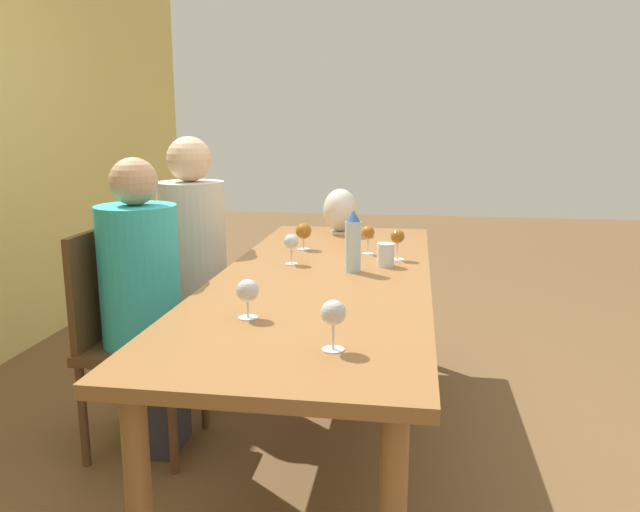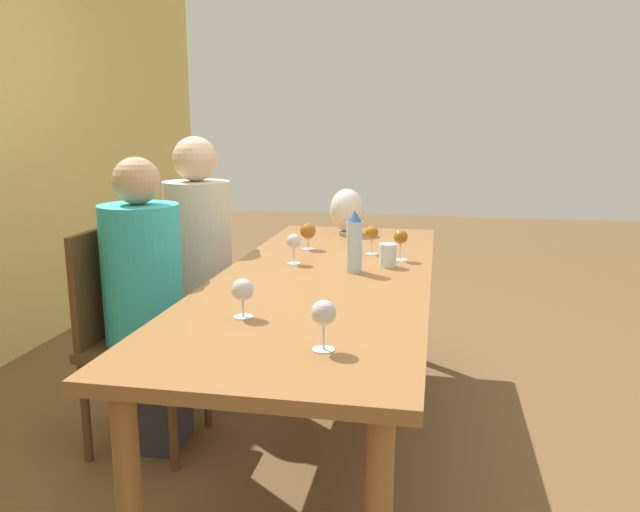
% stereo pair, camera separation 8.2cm
% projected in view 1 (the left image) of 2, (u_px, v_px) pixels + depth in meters
% --- Properties ---
extents(ground_plane, '(14.00, 14.00, 0.00)m').
position_uv_depth(ground_plane, '(324.00, 444.00, 2.73)').
color(ground_plane, brown).
extents(dining_table, '(2.37, 0.87, 0.76)m').
position_uv_depth(dining_table, '(324.00, 292.00, 2.59)').
color(dining_table, '#936033').
rests_on(dining_table, ground_plane).
extents(water_bottle, '(0.07, 0.07, 0.26)m').
position_uv_depth(water_bottle, '(353.00, 242.00, 2.60)').
color(water_bottle, silver).
rests_on(water_bottle, dining_table).
extents(water_tumbler, '(0.08, 0.08, 0.10)m').
position_uv_depth(water_tumbler, '(385.00, 255.00, 2.71)').
color(water_tumbler, silver).
rests_on(water_tumbler, dining_table).
extents(vase, '(0.19, 0.19, 0.25)m').
position_uv_depth(vase, '(340.00, 210.00, 3.49)').
color(vase, silver).
rests_on(vase, dining_table).
extents(wine_glass_0, '(0.07, 0.07, 0.13)m').
position_uv_depth(wine_glass_0, '(291.00, 242.00, 2.74)').
color(wine_glass_0, silver).
rests_on(wine_glass_0, dining_table).
extents(wine_glass_1, '(0.07, 0.07, 0.14)m').
position_uv_depth(wine_glass_1, '(333.00, 314.00, 1.70)').
color(wine_glass_1, silver).
rests_on(wine_glass_1, dining_table).
extents(wine_glass_2, '(0.08, 0.08, 0.13)m').
position_uv_depth(wine_glass_2, '(304.00, 232.00, 3.06)').
color(wine_glass_2, silver).
rests_on(wine_glass_2, dining_table).
extents(wine_glass_3, '(0.07, 0.07, 0.13)m').
position_uv_depth(wine_glass_3, '(247.00, 291.00, 1.98)').
color(wine_glass_3, silver).
rests_on(wine_glass_3, dining_table).
extents(wine_glass_4, '(0.07, 0.07, 0.14)m').
position_uv_depth(wine_glass_4, '(397.00, 238.00, 2.83)').
color(wine_glass_4, silver).
rests_on(wine_glass_4, dining_table).
extents(wine_glass_5, '(0.06, 0.06, 0.14)m').
position_uv_depth(wine_glass_5, '(368.00, 233.00, 2.96)').
color(wine_glass_5, silver).
rests_on(wine_glass_5, dining_table).
extents(chair_near, '(0.44, 0.44, 0.94)m').
position_uv_depth(chair_near, '(127.00, 333.00, 2.62)').
color(chair_near, brown).
rests_on(chair_near, ground_plane).
extents(chair_far, '(0.44, 0.44, 0.94)m').
position_uv_depth(chair_far, '(182.00, 293.00, 3.23)').
color(chair_far, brown).
rests_on(chair_far, ground_plane).
extents(person_near, '(0.33, 0.33, 1.25)m').
position_uv_depth(person_near, '(144.00, 297.00, 2.58)').
color(person_near, '#2D2D38').
rests_on(person_near, ground_plane).
extents(person_far, '(0.34, 0.34, 1.31)m').
position_uv_depth(person_far, '(196.00, 256.00, 3.18)').
color(person_far, '#2D2D38').
rests_on(person_far, ground_plane).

